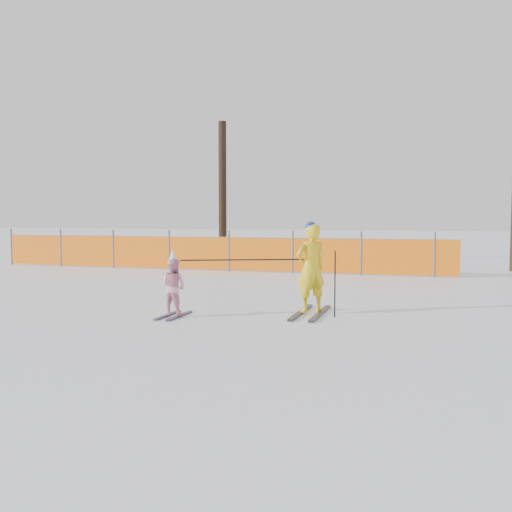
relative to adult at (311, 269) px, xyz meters
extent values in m
plane|color=white|center=(-0.90, -0.76, -0.78)|extent=(120.00, 120.00, 0.00)
cube|color=black|center=(-0.17, 0.00, -0.76)|extent=(0.09, 1.62, 0.04)
cube|color=black|center=(0.17, 0.00, -0.76)|extent=(0.09, 1.62, 0.04)
imported|color=yellow|center=(0.00, 0.00, 0.01)|extent=(0.65, 0.64, 1.51)
sphere|color=navy|center=(0.00, 0.00, 0.71)|extent=(0.20, 0.20, 0.20)
cube|color=black|center=(-2.26, -0.91, -0.77)|extent=(0.09, 0.92, 0.03)
cube|color=black|center=(-2.04, -0.91, -0.77)|extent=(0.09, 0.92, 0.03)
imported|color=pink|center=(-2.15, -0.91, -0.28)|extent=(0.51, 0.43, 0.95)
cone|color=silver|center=(-2.15, -0.91, 0.23)|extent=(0.19, 0.19, 0.24)
cylinder|color=black|center=(0.45, -0.20, -0.23)|extent=(0.02, 0.02, 1.11)
cylinder|color=black|center=(-1.08, -0.46, 0.16)|extent=(1.93, 0.84, 0.02)
cylinder|color=#595960|center=(-11.93, 6.80, -0.16)|extent=(0.06, 0.06, 1.25)
cylinder|color=#595960|center=(-9.93, 6.80, -0.16)|extent=(0.06, 0.06, 1.25)
cylinder|color=#595960|center=(-7.93, 6.80, -0.16)|extent=(0.06, 0.06, 1.25)
cylinder|color=#595960|center=(-5.93, 6.80, -0.16)|extent=(0.06, 0.06, 1.25)
cylinder|color=#595960|center=(-3.93, 6.80, -0.16)|extent=(0.06, 0.06, 1.25)
cylinder|color=#595960|center=(-1.93, 6.80, -0.16)|extent=(0.06, 0.06, 1.25)
cylinder|color=#595960|center=(0.07, 6.80, -0.16)|extent=(0.06, 0.06, 1.25)
cylinder|color=#595960|center=(2.07, 6.80, -0.16)|extent=(0.06, 0.06, 1.25)
cube|color=orange|center=(-4.59, 6.80, -0.23)|extent=(14.67, 0.03, 1.00)
cylinder|color=black|center=(-5.33, 10.06, 1.77)|extent=(0.29, 0.29, 5.11)
camera|label=1|loc=(1.94, -9.56, 0.90)|focal=40.00mm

